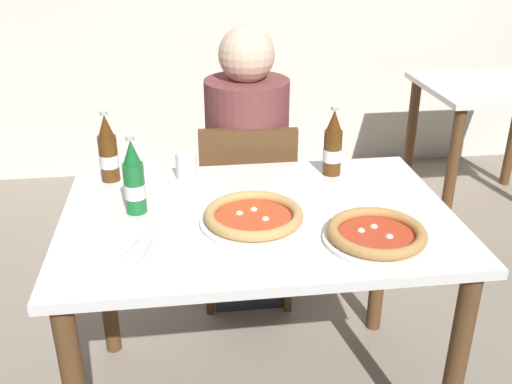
% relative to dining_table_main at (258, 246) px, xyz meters
% --- Properties ---
extents(dining_table_main, '(1.20, 0.80, 0.75)m').
position_rel_dining_table_main_xyz_m(dining_table_main, '(0.00, 0.00, 0.00)').
color(dining_table_main, silver).
rests_on(dining_table_main, ground_plane).
extents(chair_behind_table, '(0.43, 0.43, 0.85)m').
position_rel_dining_table_main_xyz_m(chair_behind_table, '(0.04, 0.61, -0.15)').
color(chair_behind_table, brown).
rests_on(chair_behind_table, ground_plane).
extents(diner_seated, '(0.34, 0.34, 1.21)m').
position_rel_dining_table_main_xyz_m(diner_seated, '(0.04, 0.66, -0.05)').
color(diner_seated, '#2D3342').
rests_on(diner_seated, ground_plane).
extents(dining_table_background, '(0.80, 0.70, 0.75)m').
position_rel_dining_table_main_xyz_m(dining_table_background, '(1.51, 1.37, -0.04)').
color(dining_table_background, silver).
rests_on(dining_table_background, ground_plane).
extents(pizza_margherita_near, '(0.30, 0.30, 0.04)m').
position_rel_dining_table_main_xyz_m(pizza_margherita_near, '(0.31, -0.21, 0.14)').
color(pizza_margherita_near, white).
rests_on(pizza_margherita_near, dining_table_main).
extents(pizza_marinara_far, '(0.32, 0.32, 0.04)m').
position_rel_dining_table_main_xyz_m(pizza_marinara_far, '(-0.02, -0.06, 0.13)').
color(pizza_marinara_far, white).
rests_on(pizza_marinara_far, dining_table_main).
extents(beer_bottle_left, '(0.07, 0.07, 0.25)m').
position_rel_dining_table_main_xyz_m(beer_bottle_left, '(-0.37, 0.06, 0.22)').
color(beer_bottle_left, '#196B2D').
rests_on(beer_bottle_left, dining_table_main).
extents(beer_bottle_center, '(0.07, 0.07, 0.25)m').
position_rel_dining_table_main_xyz_m(beer_bottle_center, '(0.30, 0.27, 0.22)').
color(beer_bottle_center, '#512D0F').
rests_on(beer_bottle_center, dining_table_main).
extents(beer_bottle_right, '(0.07, 0.07, 0.25)m').
position_rel_dining_table_main_xyz_m(beer_bottle_right, '(-0.47, 0.32, 0.22)').
color(beer_bottle_right, '#512D0F').
rests_on(beer_bottle_right, dining_table_main).
extents(napkin_with_cutlery, '(0.23, 0.23, 0.01)m').
position_rel_dining_table_main_xyz_m(napkin_with_cutlery, '(-0.34, -0.14, 0.12)').
color(napkin_with_cutlery, white).
rests_on(napkin_with_cutlery, dining_table_main).
extents(paper_cup, '(0.07, 0.07, 0.09)m').
position_rel_dining_table_main_xyz_m(paper_cup, '(-0.21, 0.30, 0.16)').
color(paper_cup, white).
rests_on(paper_cup, dining_table_main).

